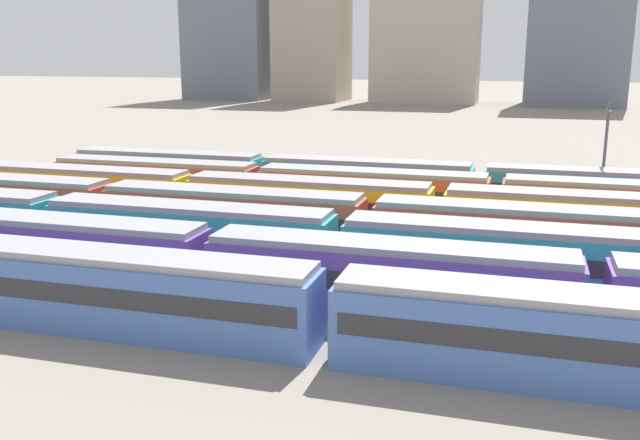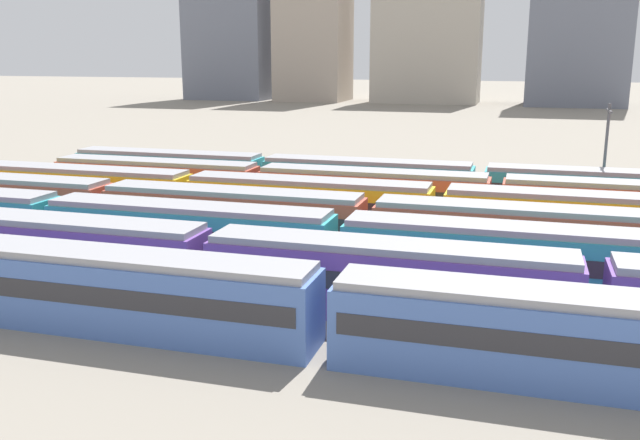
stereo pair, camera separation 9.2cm
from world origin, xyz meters
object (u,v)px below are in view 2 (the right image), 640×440
train_track_2 (510,259)px  train_track_6 (367,181)px  catenary_pole_1 (606,151)px  train_track_4 (308,204)px  train_track_1 (387,279)px

train_track_2 → train_track_6: (-12.48, 20.80, -0.00)m
train_track_6 → catenary_pole_1: bearing=8.8°
train_track_2 → train_track_6: 24.26m
train_track_4 → train_track_6: bearing=78.9°
train_track_1 → train_track_6: 26.88m
train_track_1 → train_track_6: size_ratio=1.68×
train_track_6 → train_track_1: bearing=-75.3°
train_track_4 → catenary_pole_1: size_ratio=6.43×
train_track_4 → train_track_6: same height
train_track_1 → train_track_2: 7.68m
train_track_6 → train_track_2: bearing=-59.0°
catenary_pole_1 → train_track_1: bearing=-113.1°
train_track_4 → train_track_6: (2.04, 10.40, 0.00)m
train_track_2 → train_track_4: size_ratio=1.68×
train_track_1 → train_track_2: same height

